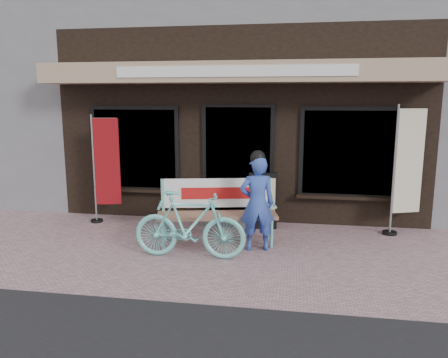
% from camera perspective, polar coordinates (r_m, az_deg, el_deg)
% --- Properties ---
extents(ground, '(70.00, 70.00, 0.00)m').
position_cam_1_polar(ground, '(6.54, -0.56, -10.22)').
color(ground, '#AA8288').
rests_on(ground, ground).
extents(storefront, '(7.00, 6.77, 6.00)m').
position_cam_1_polar(storefront, '(11.06, 3.96, 14.03)').
color(storefront, black).
rests_on(storefront, ground).
extents(bench, '(1.96, 0.87, 1.03)m').
position_cam_1_polar(bench, '(7.04, -0.95, -3.55)').
color(bench, '#6ACFC8').
rests_on(bench, ground).
extents(person, '(0.60, 0.46, 1.55)m').
position_cam_1_polar(person, '(6.67, 4.35, -2.97)').
color(person, '#314DAB').
rests_on(person, ground).
extents(bicycle, '(1.66, 0.49, 0.99)m').
position_cam_1_polar(bicycle, '(6.41, -4.52, -6.01)').
color(bicycle, '#6ACFC8').
rests_on(bicycle, ground).
extents(nobori_red, '(0.60, 0.27, 2.03)m').
position_cam_1_polar(nobori_red, '(8.41, -15.27, 1.46)').
color(nobori_red, gray).
rests_on(nobori_red, ground).
extents(nobori_cream, '(0.65, 0.35, 2.22)m').
position_cam_1_polar(nobori_cream, '(7.99, 22.69, 1.28)').
color(nobori_cream, gray).
rests_on(nobori_cream, ground).
extents(menu_stand, '(0.52, 0.17, 1.02)m').
position_cam_1_polar(menu_stand, '(7.81, 5.09, -2.80)').
color(menu_stand, black).
rests_on(menu_stand, ground).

